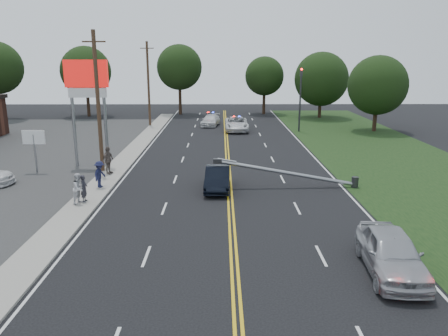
{
  "coord_description": "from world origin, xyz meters",
  "views": [
    {
      "loc": [
        -0.53,
        -18.96,
        8.16
      ],
      "look_at": [
        -0.36,
        6.46,
        1.7
      ],
      "focal_mm": 35.0,
      "sensor_mm": 36.0,
      "label": 1
    }
  ],
  "objects_px": {
    "utility_pole_far": "(148,84)",
    "bystander_b": "(79,188)",
    "small_sign": "(34,141)",
    "utility_pole_mid": "(98,102)",
    "emergency_b": "(211,120)",
    "bystander_c": "(100,174)",
    "pylon_sign": "(87,87)",
    "waiting_sedan": "(391,252)",
    "emergency_a": "(237,124)",
    "traffic_signal": "(300,94)",
    "crashed_sedan": "(218,178)",
    "bystander_d": "(108,160)",
    "fallen_streetlight": "(295,174)",
    "bystander_a": "(84,188)"
  },
  "relations": [
    {
      "from": "crashed_sedan",
      "to": "emergency_a",
      "type": "xyz_separation_m",
      "value": [
        1.99,
        22.88,
        0.07
      ]
    },
    {
      "from": "emergency_b",
      "to": "bystander_d",
      "type": "distance_m",
      "value": 24.21
    },
    {
      "from": "utility_pole_mid",
      "to": "utility_pole_far",
      "type": "distance_m",
      "value": 22.0
    },
    {
      "from": "crashed_sedan",
      "to": "emergency_b",
      "type": "xyz_separation_m",
      "value": [
        -1.05,
        26.68,
        -0.05
      ]
    },
    {
      "from": "traffic_signal",
      "to": "bystander_b",
      "type": "height_order",
      "value": "traffic_signal"
    },
    {
      "from": "fallen_streetlight",
      "to": "waiting_sedan",
      "type": "height_order",
      "value": "fallen_streetlight"
    },
    {
      "from": "bystander_c",
      "to": "pylon_sign",
      "type": "bearing_deg",
      "value": 34.3
    },
    {
      "from": "bystander_d",
      "to": "traffic_signal",
      "type": "bearing_deg",
      "value": -20.11
    },
    {
      "from": "traffic_signal",
      "to": "crashed_sedan",
      "type": "xyz_separation_m",
      "value": [
        -9.06,
        -22.32,
        -3.49
      ]
    },
    {
      "from": "traffic_signal",
      "to": "emergency_b",
      "type": "xyz_separation_m",
      "value": [
        -10.11,
        4.36,
        -3.54
      ]
    },
    {
      "from": "pylon_sign",
      "to": "waiting_sedan",
      "type": "height_order",
      "value": "pylon_sign"
    },
    {
      "from": "small_sign",
      "to": "bystander_c",
      "type": "relative_size",
      "value": 1.82
    },
    {
      "from": "waiting_sedan",
      "to": "emergency_b",
      "type": "xyz_separation_m",
      "value": [
        -7.85,
        37.83,
        -0.18
      ]
    },
    {
      "from": "pylon_sign",
      "to": "bystander_c",
      "type": "distance_m",
      "value": 8.32
    },
    {
      "from": "utility_pole_mid",
      "to": "bystander_d",
      "type": "relative_size",
      "value": 5.09
    },
    {
      "from": "utility_pole_mid",
      "to": "emergency_b",
      "type": "relative_size",
      "value": 2.19
    },
    {
      "from": "fallen_streetlight",
      "to": "bystander_c",
      "type": "bearing_deg",
      "value": -178.96
    },
    {
      "from": "small_sign",
      "to": "bystander_a",
      "type": "distance_m",
      "value": 9.15
    },
    {
      "from": "emergency_a",
      "to": "waiting_sedan",
      "type": "bearing_deg",
      "value": -82.22
    },
    {
      "from": "pylon_sign",
      "to": "crashed_sedan",
      "type": "distance_m",
      "value": 12.76
    },
    {
      "from": "pylon_sign",
      "to": "emergency_b",
      "type": "height_order",
      "value": "pylon_sign"
    },
    {
      "from": "waiting_sedan",
      "to": "bystander_d",
      "type": "bearing_deg",
      "value": 139.83
    },
    {
      "from": "traffic_signal",
      "to": "waiting_sedan",
      "type": "relative_size",
      "value": 1.43
    },
    {
      "from": "utility_pole_far",
      "to": "small_sign",
      "type": "bearing_deg",
      "value": -102.31
    },
    {
      "from": "utility_pole_far",
      "to": "bystander_c",
      "type": "bearing_deg",
      "value": -87.88
    },
    {
      "from": "pylon_sign",
      "to": "utility_pole_far",
      "type": "xyz_separation_m",
      "value": [
        1.3,
        20.0,
        -0.91
      ]
    },
    {
      "from": "crashed_sedan",
      "to": "bystander_c",
      "type": "bearing_deg",
      "value": -179.01
    },
    {
      "from": "utility_pole_mid",
      "to": "utility_pole_far",
      "type": "height_order",
      "value": "same"
    },
    {
      "from": "traffic_signal",
      "to": "crashed_sedan",
      "type": "distance_m",
      "value": 24.34
    },
    {
      "from": "small_sign",
      "to": "fallen_streetlight",
      "type": "height_order",
      "value": "small_sign"
    },
    {
      "from": "traffic_signal",
      "to": "fallen_streetlight",
      "type": "relative_size",
      "value": 0.75
    },
    {
      "from": "traffic_signal",
      "to": "bystander_a",
      "type": "distance_m",
      "value": 30.28
    },
    {
      "from": "small_sign",
      "to": "utility_pole_mid",
      "type": "distance_m",
      "value": 5.53
    },
    {
      "from": "utility_pole_far",
      "to": "bystander_b",
      "type": "relative_size",
      "value": 5.69
    },
    {
      "from": "bystander_d",
      "to": "small_sign",
      "type": "bearing_deg",
      "value": 102.31
    },
    {
      "from": "pylon_sign",
      "to": "traffic_signal",
      "type": "xyz_separation_m",
      "value": [
        18.8,
        16.0,
        -1.79
      ]
    },
    {
      "from": "emergency_b",
      "to": "bystander_c",
      "type": "height_order",
      "value": "bystander_c"
    },
    {
      "from": "fallen_streetlight",
      "to": "bystander_a",
      "type": "xyz_separation_m",
      "value": [
        -12.55,
        -3.07,
        -0.01
      ]
    },
    {
      "from": "fallen_streetlight",
      "to": "utility_pole_far",
      "type": "xyz_separation_m",
      "value": [
        -13.39,
        26.0,
        4.17
      ]
    },
    {
      "from": "utility_pole_far",
      "to": "emergency_b",
      "type": "xyz_separation_m",
      "value": [
        7.39,
        0.36,
        -4.42
      ]
    },
    {
      "from": "utility_pole_far",
      "to": "bystander_b",
      "type": "bearing_deg",
      "value": -88.74
    },
    {
      "from": "small_sign",
      "to": "emergency_a",
      "type": "bearing_deg",
      "value": 50.61
    },
    {
      "from": "fallen_streetlight",
      "to": "utility_pole_far",
      "type": "distance_m",
      "value": 29.54
    },
    {
      "from": "waiting_sedan",
      "to": "emergency_b",
      "type": "distance_m",
      "value": 38.64
    },
    {
      "from": "traffic_signal",
      "to": "waiting_sedan",
      "type": "height_order",
      "value": "traffic_signal"
    },
    {
      "from": "utility_pole_mid",
      "to": "bystander_c",
      "type": "distance_m",
      "value": 5.98
    },
    {
      "from": "waiting_sedan",
      "to": "pylon_sign",
      "type": "bearing_deg",
      "value": 138.26
    },
    {
      "from": "crashed_sedan",
      "to": "bystander_d",
      "type": "distance_m",
      "value": 8.51
    },
    {
      "from": "small_sign",
      "to": "bystander_d",
      "type": "distance_m",
      "value": 5.67
    },
    {
      "from": "emergency_b",
      "to": "fallen_streetlight",
      "type": "bearing_deg",
      "value": -67.88
    }
  ]
}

